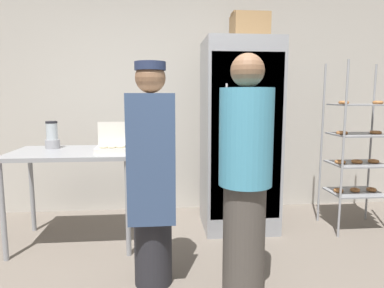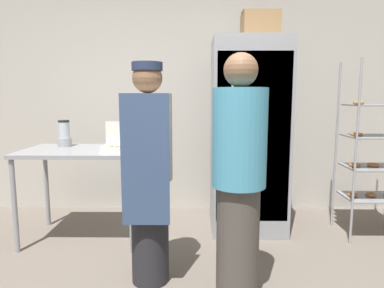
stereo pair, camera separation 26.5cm
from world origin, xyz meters
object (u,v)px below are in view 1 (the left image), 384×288
object	(u,v)px
refrigerator	(239,136)
cardboard_storage_box	(249,27)
person_baker	(152,172)
person_customer	(245,178)
donut_box	(113,147)
baking_rack	(358,150)
blender_pitcher	(52,136)

from	to	relation	value
refrigerator	cardboard_storage_box	xyz separation A→B (m)	(0.10, 0.09, 1.10)
person_baker	person_customer	size ratio (longest dim) A/B	0.98
person_customer	donut_box	bearing A→B (deg)	137.39
baking_rack	blender_pitcher	world-z (taller)	baking_rack
baking_rack	person_baker	xyz separation A→B (m)	(-2.07, -0.89, 0.01)
person_baker	refrigerator	bearing A→B (deg)	50.30
person_baker	cardboard_storage_box	bearing A→B (deg)	49.50
refrigerator	blender_pitcher	distance (m)	1.84
person_customer	person_baker	bearing A→B (deg)	158.65
blender_pitcher	baking_rack	bearing A→B (deg)	-1.15
blender_pitcher	person_customer	size ratio (longest dim) A/B	0.16
blender_pitcher	person_customer	world-z (taller)	person_customer
donut_box	refrigerator	bearing A→B (deg)	17.65
donut_box	person_baker	size ratio (longest dim) A/B	0.18
donut_box	blender_pitcher	size ratio (longest dim) A/B	1.13
refrigerator	cardboard_storage_box	distance (m)	1.11
refrigerator	cardboard_storage_box	world-z (taller)	cardboard_storage_box
person_baker	blender_pitcher	bearing A→B (deg)	135.33
refrigerator	person_customer	bearing A→B (deg)	-101.19
refrigerator	donut_box	distance (m)	1.29
refrigerator	person_baker	size ratio (longest dim) A/B	1.20
blender_pitcher	refrigerator	bearing A→B (deg)	2.82
cardboard_storage_box	donut_box	bearing A→B (deg)	-160.05
baking_rack	person_baker	size ratio (longest dim) A/B	1.07
refrigerator	baking_rack	distance (m)	1.22
refrigerator	blender_pitcher	size ratio (longest dim) A/B	7.37
donut_box	person_customer	bearing A→B (deg)	-42.61
donut_box	cardboard_storage_box	size ratio (longest dim) A/B	0.82
donut_box	person_customer	xyz separation A→B (m)	(0.97, -0.89, -0.09)
baking_rack	donut_box	distance (m)	2.44
cardboard_storage_box	person_customer	xyz separation A→B (m)	(-0.36, -1.38, -1.23)
refrigerator	person_baker	world-z (taller)	refrigerator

